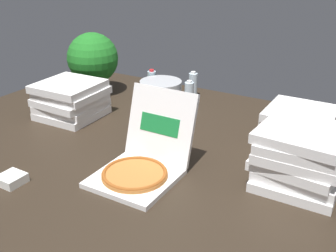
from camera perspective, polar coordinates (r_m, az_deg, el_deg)
The scene contains 12 objects.
ground_plane at distance 2.36m, azimuth -1.64°, elevation -4.09°, with size 3.20×2.40×0.02m, color #2D2319.
open_pizza_box at distance 2.11m, azimuth -3.62°, elevation -4.87°, with size 0.40×0.53×0.41m.
pizza_stack_right_near at distance 2.90m, azimuth -13.65°, elevation 3.67°, with size 0.44×0.44×0.25m.
pizza_stack_right_far at distance 2.60m, azimuth 18.17°, elevation 0.12°, with size 0.43×0.43×0.20m.
pizza_stack_left_near at distance 2.10m, azimuth 18.41°, elevation -4.20°, with size 0.44×0.43×0.30m.
ice_bucket at distance 3.09m, azimuth -1.03°, elevation 4.87°, with size 0.32×0.32×0.17m, color #B7BABF.
water_bottle_0 at distance 3.22m, azimuth 3.58°, elevation 5.85°, with size 0.07×0.07×0.21m.
water_bottle_1 at distance 2.85m, azimuth -2.03°, elevation 3.48°, with size 0.07×0.07×0.21m.
water_bottle_2 at distance 3.27m, azimuth -2.32°, elevation 6.19°, with size 0.07×0.07×0.21m.
water_bottle_3 at distance 3.00m, azimuth 3.02°, elevation 4.48°, with size 0.07×0.07×0.21m.
potted_plant at distance 3.32m, azimuth -10.64°, elevation 9.15°, with size 0.41×0.41×0.49m.
napkin_pile at distance 2.20m, azimuth -21.37°, elevation -7.06°, with size 0.12×0.12×0.05m, color white.
Camera 1 is at (1.11, -1.76, 1.10)m, focal length 42.82 mm.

